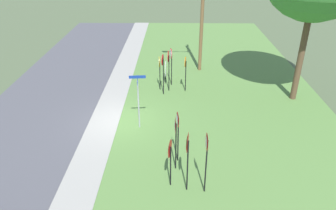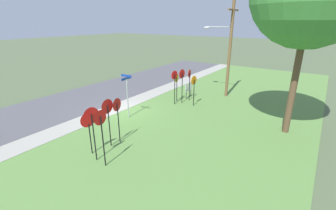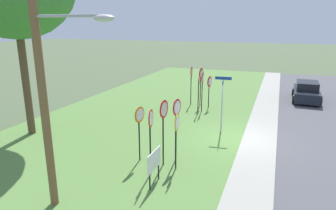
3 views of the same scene
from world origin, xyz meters
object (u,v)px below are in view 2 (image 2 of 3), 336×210
object	(u,v)px
yield_sign_near_left	(117,110)
yield_sign_far_left	(88,124)
yield_sign_far_right	(108,112)
yield_sign_center	(101,125)
yield_sign_near_right	(92,121)
utility_pole	(228,45)
stop_sign_near_left	(189,78)
stop_sign_far_left	(177,82)
street_name_post	(127,92)
stop_sign_near_right	(194,85)
stop_sign_far_center	(175,80)
stop_sign_far_right	(182,79)
notice_board	(189,88)

from	to	relation	value
yield_sign_near_left	yield_sign_far_left	size ratio (longest dim) A/B	1.14
yield_sign_far_right	yield_sign_center	xyz separation A→B (m)	(1.38, 1.13, 0.07)
yield_sign_near_right	yield_sign_far_right	world-z (taller)	yield_sign_near_right
yield_sign_center	utility_pole	xyz separation A→B (m)	(-12.88, 0.51, 2.29)
stop_sign_near_left	stop_sign_far_left	bearing A→B (deg)	-55.46
yield_sign_far_right	yield_sign_center	distance (m)	1.78
street_name_post	utility_pole	size ratio (longest dim) A/B	0.37
stop_sign_near_right	stop_sign_far_left	world-z (taller)	stop_sign_near_right
stop_sign_far_center	stop_sign_far_right	xyz separation A→B (m)	(-0.54, 0.33, 0.06)
stop_sign_far_right	notice_board	xyz separation A→B (m)	(-1.51, -0.23, -1.10)
yield_sign_near_right	yield_sign_far_left	bearing A→B (deg)	-103.41
stop_sign_near_right	yield_sign_center	world-z (taller)	yield_sign_center
yield_sign_near_left	notice_board	distance (m)	8.88
utility_pole	notice_board	distance (m)	4.64
yield_sign_near_left	notice_board	size ratio (longest dim) A/B	1.96
stop_sign_near_left	yield_sign_far_left	bearing A→B (deg)	-10.11
stop_sign_near_left	yield_sign_center	bearing A→B (deg)	-2.61
stop_sign_far_left	yield_sign_far_left	distance (m)	9.07
stop_sign_far_left	stop_sign_far_right	bearing A→B (deg)	70.76
stop_sign_far_left	stop_sign_near_left	bearing A→B (deg)	130.41
stop_sign_near_right	stop_sign_near_left	bearing A→B (deg)	-127.73
stop_sign_far_left	yield_sign_center	xyz separation A→B (m)	(9.37, 2.12, 0.37)
stop_sign_near_left	yield_sign_near_right	distance (m)	10.05
street_name_post	notice_board	bearing A→B (deg)	163.50
street_name_post	notice_board	size ratio (longest dim) A/B	2.32
yield_sign_far_right	yield_sign_center	world-z (taller)	yield_sign_center
notice_board	yield_sign_far_left	bearing A→B (deg)	2.63
yield_sign_far_right	street_name_post	xyz separation A→B (m)	(-3.32, -1.84, -0.16)
stop_sign_near_left	yield_sign_near_right	size ratio (longest dim) A/B	0.97
yield_sign_near_right	yield_sign_far_right	distance (m)	1.38
stop_sign_near_left	stop_sign_near_right	distance (m)	1.30
yield_sign_far_left	utility_pole	xyz separation A→B (m)	(-12.54, 1.84, 2.67)
stop_sign_far_right	notice_board	distance (m)	1.88
yield_sign_near_right	stop_sign_far_left	bearing A→B (deg)	-162.67
yield_sign_center	street_name_post	xyz separation A→B (m)	(-4.70, -2.97, -0.23)
stop_sign_far_left	yield_sign_center	bearing A→B (deg)	8.21
yield_sign_near_right	yield_sign_center	distance (m)	0.69
yield_sign_far_left	yield_sign_far_right	size ratio (longest dim) A/B	0.84
utility_pole	notice_board	world-z (taller)	utility_pole
stop_sign_far_center	yield_sign_near_right	xyz separation A→B (m)	(8.60, 1.19, 0.08)
stop_sign_near_right	stop_sign_far_left	bearing A→B (deg)	-88.46
stop_sign_far_left	stop_sign_far_right	world-z (taller)	stop_sign_far_right
yield_sign_center	yield_sign_far_right	bearing A→B (deg)	-142.39
stop_sign_near_right	yield_sign_near_right	size ratio (longest dim) A/B	0.88
stop_sign_near_left	yield_sign_near_right	xyz separation A→B (m)	(10.03, 0.70, 0.14)
stop_sign_far_center	yield_sign_near_left	distance (m)	6.80
street_name_post	yield_sign_center	bearing A→B (deg)	26.98
yield_sign_far_right	utility_pole	size ratio (longest dim) A/B	0.32
yield_sign_near_left	stop_sign_far_left	bearing A→B (deg)	179.60
stop_sign_far_center	yield_sign_far_right	distance (m)	7.33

